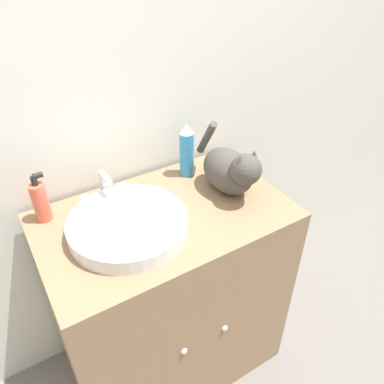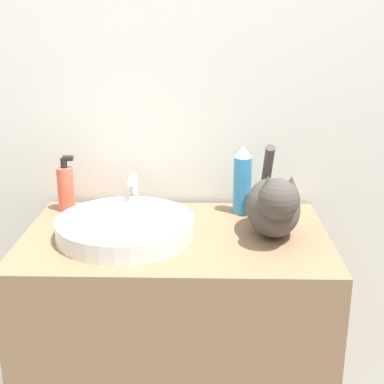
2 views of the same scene
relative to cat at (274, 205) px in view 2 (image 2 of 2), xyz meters
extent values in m
cube|color=silver|center=(-0.27, 0.31, 0.31)|extent=(6.00, 0.05, 2.50)
cube|color=#8C6B4C|center=(-0.27, 0.00, -0.51)|extent=(0.85, 0.52, 0.85)
cylinder|color=silver|center=(-0.41, -0.01, -0.07)|extent=(0.38, 0.38, 0.05)
cylinder|color=silver|center=(-0.41, 0.19, -0.03)|extent=(0.02, 0.02, 0.11)
cylinder|color=silver|center=(-0.41, 0.15, 0.02)|extent=(0.02, 0.08, 0.02)
cylinder|color=white|center=(-0.48, 0.19, -0.07)|extent=(0.03, 0.03, 0.03)
cylinder|color=white|center=(-0.33, 0.19, -0.07)|extent=(0.03, 0.03, 0.03)
ellipsoid|color=#47423D|center=(0.00, 0.02, -0.01)|extent=(0.15, 0.23, 0.16)
sphere|color=#47423D|center=(0.00, -0.08, 0.04)|extent=(0.11, 0.11, 0.11)
cone|color=#47423D|center=(-0.03, -0.08, 0.09)|extent=(0.04, 0.04, 0.04)
cone|color=#47423D|center=(0.03, -0.08, 0.09)|extent=(0.04, 0.04, 0.04)
cylinder|color=#47423D|center=(0.00, 0.15, 0.06)|extent=(0.03, 0.11, 0.16)
cylinder|color=#EF6047|center=(-0.62, 0.19, -0.02)|extent=(0.05, 0.05, 0.14)
cylinder|color=black|center=(-0.62, 0.19, 0.06)|extent=(0.02, 0.02, 0.03)
cylinder|color=black|center=(-0.60, 0.19, 0.08)|extent=(0.03, 0.02, 0.02)
cylinder|color=#338CCC|center=(-0.07, 0.18, 0.00)|extent=(0.06, 0.06, 0.18)
cone|color=white|center=(-0.07, 0.18, 0.10)|extent=(0.05, 0.05, 0.04)
camera|label=1|loc=(-0.70, -0.88, 0.71)|focal=35.00mm
camera|label=2|loc=(-0.19, -1.37, 0.49)|focal=50.00mm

